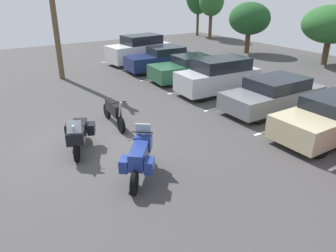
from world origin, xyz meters
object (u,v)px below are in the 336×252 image
(car_green, at_px, (188,69))
(motorcycle_third, at_px, (113,112))
(motorcycle_touring, at_px, (79,133))
(motorcycle_second, at_px, (140,156))
(car_white, at_px, (139,50))
(car_navy, at_px, (161,59))
(car_grey, at_px, (274,94))
(car_champagne, at_px, (330,118))
(utility_pole, at_px, (52,2))
(car_silver, at_px, (219,76))

(car_green, bearing_deg, motorcycle_third, -59.12)
(motorcycle_touring, height_order, car_green, car_green)
(motorcycle_second, xyz_separation_m, motorcycle_third, (-3.89, 0.90, -0.10))
(motorcycle_touring, xyz_separation_m, car_white, (-10.90, 8.06, 0.32))
(motorcycle_touring, height_order, car_navy, car_navy)
(motorcycle_third, relative_size, car_grey, 0.48)
(car_navy, distance_m, car_champagne, 11.94)
(motorcycle_touring, distance_m, motorcycle_third, 2.33)
(car_navy, distance_m, car_green, 2.89)
(car_navy, height_order, car_grey, car_navy)
(car_white, bearing_deg, car_champagne, -0.56)
(motorcycle_third, xyz_separation_m, car_white, (-9.48, 6.21, 0.40))
(car_champagne, bearing_deg, car_white, 179.44)
(car_white, xyz_separation_m, utility_pole, (1.23, -5.92, 3.33))
(car_champagne, bearing_deg, motorcycle_second, -100.93)
(car_white, xyz_separation_m, car_champagne, (14.71, -0.14, -0.22))
(car_champagne, bearing_deg, motorcycle_third, -130.78)
(car_green, height_order, car_champagne, car_champagne)
(car_silver, bearing_deg, motorcycle_second, -55.72)
(motorcycle_touring, bearing_deg, motorcycle_second, 21.19)
(car_grey, bearing_deg, motorcycle_touring, -95.43)
(utility_pole, bearing_deg, motorcycle_third, -2.00)
(car_grey, bearing_deg, car_green, -177.44)
(car_white, relative_size, utility_pole, 0.54)
(car_champagne, bearing_deg, car_navy, 178.62)
(motorcycle_touring, xyz_separation_m, utility_pole, (-9.67, 2.15, 3.65))
(car_green, xyz_separation_m, utility_pole, (-4.44, -6.08, 3.59))
(motorcycle_touring, relative_size, car_grey, 0.42)
(motorcycle_second, height_order, car_navy, car_navy)
(utility_pole, bearing_deg, car_white, 101.72)
(car_green, relative_size, car_silver, 1.02)
(car_silver, bearing_deg, car_grey, 7.45)
(car_navy, bearing_deg, car_grey, 1.88)
(motorcycle_second, relative_size, car_navy, 0.39)
(car_white, distance_m, utility_pole, 6.90)
(motorcycle_touring, bearing_deg, car_navy, 134.69)
(utility_pole, bearing_deg, car_silver, 39.17)
(car_green, relative_size, car_champagne, 1.01)
(car_champagne, xyz_separation_m, utility_pole, (-13.48, -5.77, 3.55))
(utility_pole, bearing_deg, motorcycle_touring, -12.52)
(car_white, xyz_separation_m, car_green, (5.67, 0.17, -0.26))
(motorcycle_second, xyz_separation_m, car_silver, (-4.86, 7.12, 0.23))
(car_navy, xyz_separation_m, utility_pole, (-1.55, -6.06, 3.55))
(motorcycle_third, bearing_deg, car_silver, 98.86)
(motorcycle_second, bearing_deg, car_green, 136.63)
(car_grey, height_order, utility_pole, utility_pole)
(car_green, xyz_separation_m, car_grey, (6.03, 0.27, 0.03))
(car_white, relative_size, car_green, 1.03)
(motorcycle_touring, height_order, motorcycle_third, motorcycle_touring)
(motorcycle_second, bearing_deg, car_silver, 124.28)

